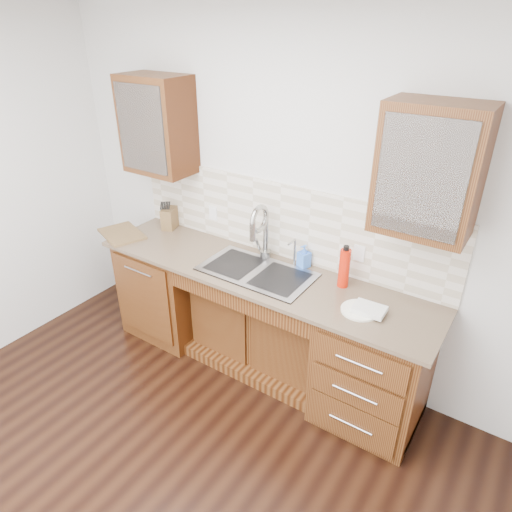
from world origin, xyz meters
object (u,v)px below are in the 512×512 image
Objects in this scene: cutting_board at (122,234)px; soap_bottle at (304,256)px; knife_block at (170,218)px; water_bottle at (344,268)px; plate at (360,310)px.

soap_bottle is at bearing 13.60° from cutting_board.
soap_bottle is 1.32m from knife_block.
cutting_board is at bearing -171.47° from water_bottle.
water_bottle is at bearing 6.29° from soap_bottle.
cutting_board is at bearing -178.26° from plate.
soap_bottle is 0.67m from plate.
knife_block is at bearing 54.04° from cutting_board.
soap_bottle is 0.43× the size of cutting_board.
cutting_board reaches higher than plate.
knife_block is (-1.32, -0.04, 0.00)m from soap_bottle.
soap_bottle is at bearing 151.54° from plate.
knife_block is (-1.68, 0.05, -0.05)m from water_bottle.
water_bottle is (0.36, -0.09, 0.05)m from soap_bottle.
plate is 1.32× the size of knife_block.
soap_bottle is 0.73× the size of plate.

